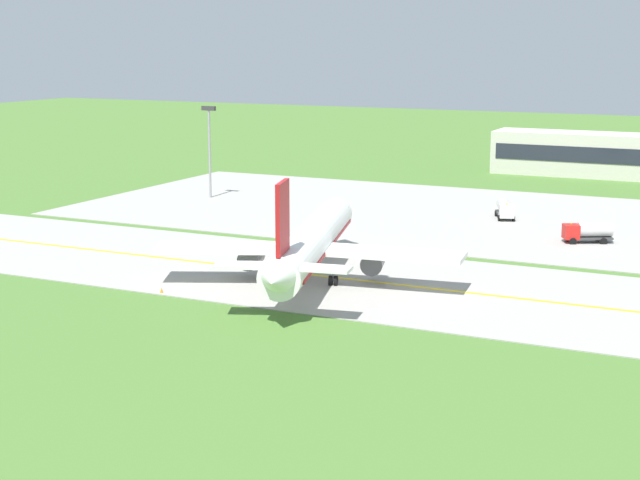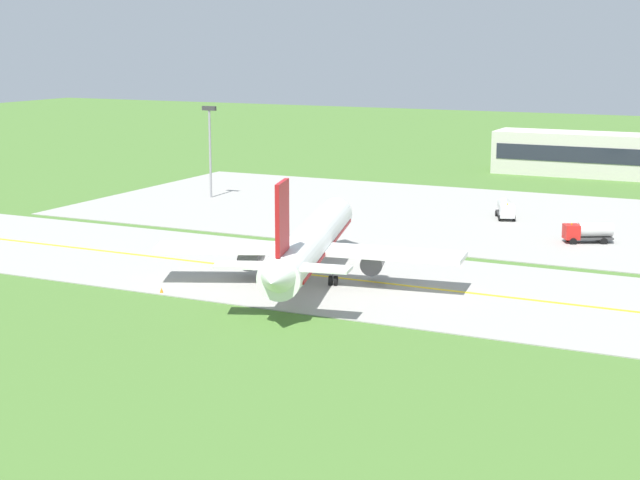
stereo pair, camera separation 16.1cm
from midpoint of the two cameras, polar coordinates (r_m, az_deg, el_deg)
The scene contains 10 objects.
ground_plane at distance 102.86m, azimuth 2.80°, elevation -2.46°, with size 500.00×500.00×0.00m, color #47702D.
taxiway_strip at distance 102.85m, azimuth 2.80°, elevation -2.44°, with size 240.00×28.00×0.10m, color #9E9B93.
apron_pad at distance 139.23m, azimuth 13.42°, elevation 0.97°, with size 140.00×52.00×0.10m, color #9E9B93.
taxiway_centreline at distance 102.84m, azimuth 2.80°, elevation -2.41°, with size 220.00×0.60×0.01m, color yellow.
airplane_lead at distance 102.03m, azimuth -0.49°, elevation -0.19°, with size 31.91×38.93×12.70m.
service_truck_baggage at distance 126.36m, azimuth 15.39°, elevation 0.49°, with size 6.26×4.64×2.65m.
service_truck_catering at distance 140.97m, azimuth 10.80°, elevation 1.82°, with size 4.12×6.33×2.65m.
apron_light_mast at distance 157.17m, azimuth -6.41°, elevation 5.82°, with size 2.40×0.50×14.70m.
traffic_cone_near_edge at distance 111.49m, azimuth 8.09°, elevation -1.30°, with size 0.44×0.44×0.60m, color orange.
traffic_cone_mid_edge at distance 99.32m, azimuth -9.18°, elevation -2.93°, with size 0.44×0.44×0.60m, color orange.
Camera 2 is at (38.94, -91.87, 24.97)m, focal length 54.86 mm.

